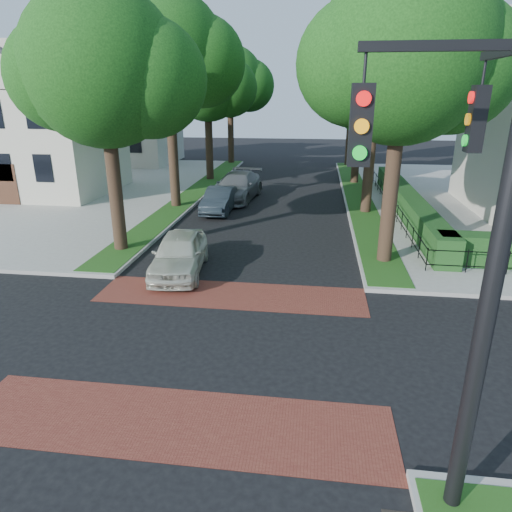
{
  "coord_description": "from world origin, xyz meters",
  "views": [
    {
      "loc": [
        2.68,
        -10.63,
        6.43
      ],
      "look_at": [
        0.9,
        2.76,
        1.6
      ],
      "focal_mm": 32.0,
      "sensor_mm": 36.0,
      "label": 1
    }
  ],
  "objects_px": {
    "parked_car_front": "(179,253)",
    "parked_car_middle": "(220,200)",
    "parked_car_rear": "(237,186)",
    "traffic_signal": "(480,230)"
  },
  "relations": [
    {
      "from": "parked_car_middle",
      "to": "parked_car_rear",
      "type": "distance_m",
      "value": 3.42
    },
    {
      "from": "traffic_signal",
      "to": "parked_car_rear",
      "type": "height_order",
      "value": "traffic_signal"
    },
    {
      "from": "parked_car_front",
      "to": "parked_car_rear",
      "type": "xyz_separation_m",
      "value": [
        0.0,
        12.79,
        0.08
      ]
    },
    {
      "from": "parked_car_middle",
      "to": "parked_car_rear",
      "type": "xyz_separation_m",
      "value": [
        0.43,
        3.39,
        0.15
      ]
    },
    {
      "from": "traffic_signal",
      "to": "parked_car_front",
      "type": "xyz_separation_m",
      "value": [
        -7.19,
        9.41,
        -3.94
      ]
    },
    {
      "from": "parked_car_front",
      "to": "parked_car_rear",
      "type": "height_order",
      "value": "parked_car_rear"
    },
    {
      "from": "traffic_signal",
      "to": "parked_car_rear",
      "type": "distance_m",
      "value": 23.65
    },
    {
      "from": "parked_car_front",
      "to": "parked_car_middle",
      "type": "xyz_separation_m",
      "value": [
        -0.43,
        9.4,
        -0.07
      ]
    },
    {
      "from": "parked_car_front",
      "to": "parked_car_middle",
      "type": "bearing_deg",
      "value": 86.26
    },
    {
      "from": "parked_car_front",
      "to": "parked_car_middle",
      "type": "height_order",
      "value": "parked_car_front"
    }
  ]
}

